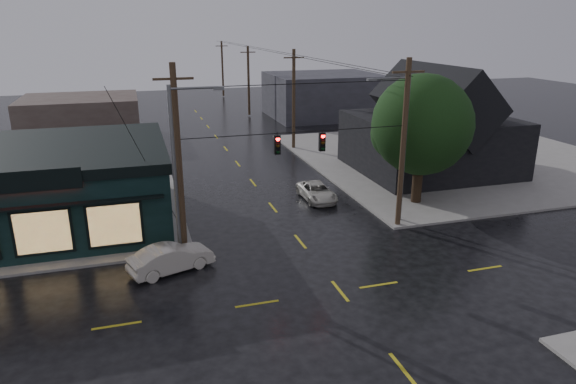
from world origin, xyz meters
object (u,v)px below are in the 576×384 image
object	(u,v)px
utility_pole_ne	(397,226)
sedan_cream	(171,258)
utility_pole_nw	(185,252)
suv_silver	(317,192)
corner_tree	(422,125)

from	to	relation	value
utility_pole_ne	sedan_cream	size ratio (longest dim) A/B	2.38
utility_pole_nw	suv_silver	world-z (taller)	utility_pole_nw
sedan_cream	utility_pole_nw	bearing A→B (deg)	-42.00
sedan_cream	suv_silver	bearing A→B (deg)	-71.94
corner_tree	sedan_cream	distance (m)	18.63
corner_tree	utility_pole_ne	bearing A→B (deg)	-133.55
utility_pole_nw	suv_silver	distance (m)	11.69
corner_tree	utility_pole_nw	size ratio (longest dim) A/B	0.86
utility_pole_nw	suv_silver	xyz separation A→B (m)	(9.92, 6.16, 0.59)
utility_pole_ne	suv_silver	bearing A→B (deg)	116.56
sedan_cream	utility_pole_ne	bearing A→B (deg)	-100.77
utility_pole_nw	suv_silver	bearing A→B (deg)	31.86
corner_tree	utility_pole_nw	xyz separation A→B (m)	(-16.25, -3.42, -5.53)
utility_pole_ne	corner_tree	bearing A→B (deg)	46.45
corner_tree	utility_pole_nw	bearing A→B (deg)	-168.11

